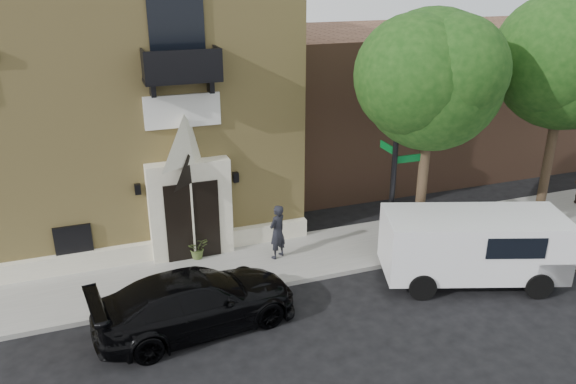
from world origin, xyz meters
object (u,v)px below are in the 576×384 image
black_sedan (197,301)px  street_sign (395,163)px  dumpster (480,223)px  pedestrian_near (277,232)px  fire_hydrant (435,237)px  cargo_van (479,245)px

black_sedan → street_sign: bearing=-84.0°
dumpster → pedestrian_near: 7.12m
fire_hydrant → street_sign: bearing=-179.4°
black_sedan → fire_hydrant: bearing=-86.6°
black_sedan → dumpster: (10.18, 1.57, -0.06)m
street_sign → pedestrian_near: size_ratio=3.50×
dumpster → cargo_van: bearing=-116.3°
black_sedan → fire_hydrant: black_sedan is taller
black_sedan → pedestrian_near: 4.14m
fire_hydrant → dumpster: dumpster is taller
fire_hydrant → dumpster: (1.81, 0.00, 0.20)m
cargo_van → fire_hydrant: bearing=111.0°
fire_hydrant → pedestrian_near: size_ratio=0.41×
dumpster → pedestrian_near: bearing=-175.7°
street_sign → black_sedan: bearing=-166.0°
black_sedan → fire_hydrant: (8.37, 1.57, -0.26)m
black_sedan → pedestrian_near: bearing=-57.0°
black_sedan → street_sign: size_ratio=0.84×
black_sedan → pedestrian_near: size_ratio=2.95×
black_sedan → dumpster: size_ratio=2.85×
cargo_van → fire_hydrant: (-0.08, 2.10, -0.69)m
cargo_van → street_sign: size_ratio=0.89×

